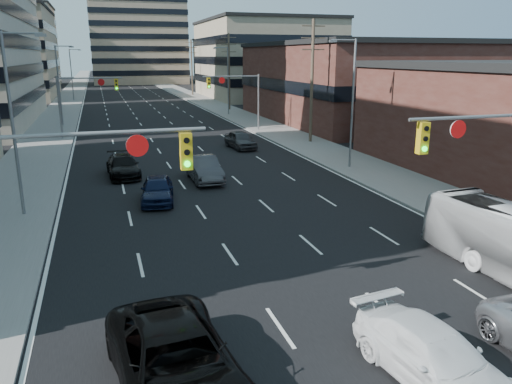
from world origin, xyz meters
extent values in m
cube|color=black|center=(0.00, 130.00, 0.01)|extent=(18.00, 300.00, 0.02)
cube|color=slate|center=(-11.50, 130.00, 0.07)|extent=(5.00, 300.00, 0.15)
cube|color=slate|center=(11.50, 130.00, 0.07)|extent=(5.00, 300.00, 0.15)
cube|color=#472119|center=(24.00, 50.00, 4.50)|extent=(20.00, 30.00, 9.00)
cube|color=gray|center=(25.00, 88.00, 7.00)|extent=(22.00, 28.00, 14.00)
cube|color=#ADA089|center=(-28.00, 140.00, 10.00)|extent=(24.00, 24.00, 20.00)
cube|color=gray|center=(32.00, 130.00, 6.00)|extent=(22.00, 22.00, 12.00)
cylinder|color=slate|center=(-6.75, 8.00, 5.80)|extent=(6.50, 0.12, 0.12)
cube|color=gold|center=(-4.10, 8.00, 5.15)|extent=(0.35, 0.28, 1.10)
cylinder|color=black|center=(-4.10, 7.84, 5.50)|extent=(0.18, 0.06, 0.18)
cylinder|color=black|center=(-4.10, 7.84, 5.15)|extent=(0.18, 0.06, 0.18)
cylinder|color=#0CE526|center=(-4.10, 7.84, 4.80)|extent=(0.18, 0.06, 0.18)
cylinder|color=white|center=(-5.50, 7.97, 5.40)|extent=(0.64, 0.06, 0.64)
cylinder|color=slate|center=(6.75, 8.00, 5.80)|extent=(6.50, 0.12, 0.12)
cube|color=gold|center=(4.10, 8.00, 5.15)|extent=(0.35, 0.28, 1.10)
cylinder|color=black|center=(4.10, 7.84, 5.50)|extent=(0.18, 0.06, 0.18)
cylinder|color=black|center=(4.10, 7.84, 5.15)|extent=(0.18, 0.06, 0.18)
cylinder|color=#0CE526|center=(4.10, 7.84, 4.80)|extent=(0.18, 0.06, 0.18)
cylinder|color=white|center=(5.50, 7.97, 5.40)|extent=(0.64, 0.06, 0.64)
cylinder|color=slate|center=(-10.00, 45.00, 3.00)|extent=(0.18, 0.18, 6.00)
cylinder|color=slate|center=(-7.00, 45.00, 5.80)|extent=(6.00, 0.12, 0.12)
cube|color=gold|center=(-4.60, 45.00, 5.15)|extent=(0.35, 0.28, 1.10)
cylinder|color=black|center=(-4.60, 44.84, 5.50)|extent=(0.18, 0.06, 0.18)
cylinder|color=black|center=(-4.60, 44.84, 5.15)|extent=(0.18, 0.06, 0.18)
cylinder|color=#0CE526|center=(-4.60, 44.84, 4.80)|extent=(0.18, 0.06, 0.18)
cylinder|color=white|center=(-6.00, 44.97, 5.40)|extent=(0.64, 0.06, 0.64)
cylinder|color=slate|center=(10.00, 45.00, 3.00)|extent=(0.18, 0.18, 6.00)
cylinder|color=slate|center=(7.00, 45.00, 5.80)|extent=(6.00, 0.12, 0.12)
cube|color=gold|center=(4.60, 45.00, 5.15)|extent=(0.35, 0.28, 1.10)
cylinder|color=black|center=(4.60, 44.84, 5.50)|extent=(0.18, 0.06, 0.18)
cylinder|color=black|center=(4.60, 44.84, 5.15)|extent=(0.18, 0.06, 0.18)
cylinder|color=#0CE526|center=(4.60, 44.84, 4.80)|extent=(0.18, 0.06, 0.18)
cylinder|color=white|center=(6.00, 44.97, 5.40)|extent=(0.64, 0.06, 0.64)
cylinder|color=#4C3D2D|center=(12.20, 36.00, 5.50)|extent=(0.28, 0.28, 11.00)
cube|color=#4C3D2D|center=(12.20, 36.00, 10.40)|extent=(2.20, 0.10, 0.10)
cube|color=#4C3D2D|center=(12.20, 36.00, 9.40)|extent=(2.20, 0.10, 0.10)
cube|color=#4C3D2D|center=(12.20, 36.00, 8.40)|extent=(2.20, 0.10, 0.10)
cylinder|color=#4C3D2D|center=(12.20, 66.00, 5.50)|extent=(0.28, 0.28, 11.00)
cube|color=#4C3D2D|center=(12.20, 66.00, 10.40)|extent=(2.20, 0.10, 0.10)
cube|color=#4C3D2D|center=(12.20, 66.00, 9.40)|extent=(2.20, 0.10, 0.10)
cube|color=#4C3D2D|center=(12.20, 66.00, 8.40)|extent=(2.20, 0.10, 0.10)
cylinder|color=#4C3D2D|center=(12.20, 96.00, 5.50)|extent=(0.28, 0.28, 11.00)
cube|color=#4C3D2D|center=(12.20, 96.00, 10.40)|extent=(2.20, 0.10, 0.10)
cube|color=#4C3D2D|center=(12.20, 96.00, 9.40)|extent=(2.20, 0.10, 0.10)
cube|color=#4C3D2D|center=(12.20, 96.00, 8.40)|extent=(2.20, 0.10, 0.10)
cylinder|color=slate|center=(-10.50, 20.00, 4.50)|extent=(0.16, 0.16, 9.00)
cylinder|color=slate|center=(-9.60, 20.00, 8.90)|extent=(1.80, 0.10, 0.10)
cube|color=slate|center=(-8.80, 20.00, 8.82)|extent=(0.50, 0.22, 0.14)
cylinder|color=slate|center=(-10.50, 55.00, 4.50)|extent=(0.16, 0.16, 9.00)
cylinder|color=slate|center=(-9.60, 55.00, 8.90)|extent=(1.80, 0.10, 0.10)
cube|color=slate|center=(-8.80, 55.00, 8.82)|extent=(0.50, 0.22, 0.14)
cylinder|color=slate|center=(-10.50, 90.00, 4.50)|extent=(0.16, 0.16, 9.00)
cylinder|color=slate|center=(-9.60, 90.00, 8.90)|extent=(1.80, 0.10, 0.10)
cube|color=slate|center=(-8.80, 90.00, 8.82)|extent=(0.50, 0.22, 0.14)
cylinder|color=slate|center=(10.50, 25.00, 4.50)|extent=(0.16, 0.16, 9.00)
cylinder|color=slate|center=(9.60, 25.00, 8.90)|extent=(1.80, 0.10, 0.10)
cube|color=slate|center=(8.80, 25.00, 8.82)|extent=(0.50, 0.22, 0.14)
cylinder|color=slate|center=(10.50, 60.00, 4.50)|extent=(0.16, 0.16, 9.00)
cylinder|color=slate|center=(9.60, 60.00, 8.90)|extent=(1.80, 0.10, 0.10)
cube|color=slate|center=(8.80, 60.00, 8.82)|extent=(0.50, 0.22, 0.14)
imported|color=black|center=(-5.20, 3.89, 0.83)|extent=(3.28, 6.20, 1.66)
imported|color=white|center=(0.94, 2.43, 0.71)|extent=(2.61, 5.09, 1.41)
imported|color=black|center=(-3.70, 20.58, 0.73)|extent=(2.31, 4.50, 1.46)
imported|color=#353537|center=(-0.25, 24.56, 0.80)|extent=(1.78, 4.90, 1.60)
imported|color=black|center=(-5.20, 27.45, 0.71)|extent=(2.20, 4.97, 1.42)
imported|color=#353437|center=(5.20, 35.20, 0.76)|extent=(2.19, 4.60, 1.52)
camera|label=1|loc=(-6.49, -6.52, 7.90)|focal=35.00mm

